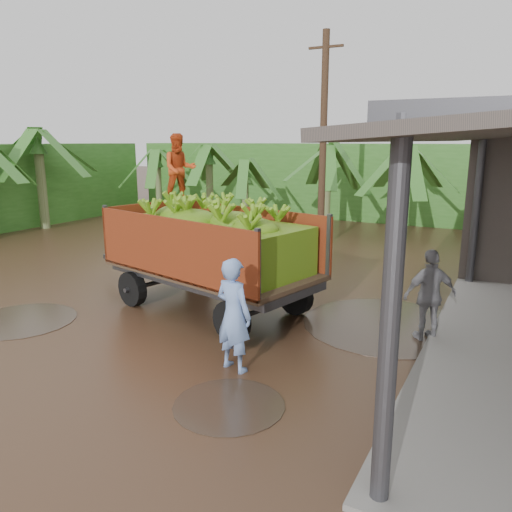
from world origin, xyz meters
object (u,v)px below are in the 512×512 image
Objects in this scene: banana_trailer at (210,246)px; man_grey at (430,295)px; man_blue at (234,315)px; utility_pole at (323,142)px.

man_grey is (4.66, 0.47, -0.58)m from banana_trailer.
man_blue is (2.01, -2.39, -0.51)m from banana_trailer.
utility_pole is at bearing 104.78° from banana_trailer.
man_blue reaches higher than man_grey.
banana_trailer is 3.55× the size of man_blue.
man_blue is at bearing -36.70° from banana_trailer.
banana_trailer is 3.17m from man_blue.
utility_pole is at bearing -64.62° from man_blue.
man_blue is at bearing -77.32° from utility_pole.
utility_pole is (-0.20, 7.42, 2.23)m from banana_trailer.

